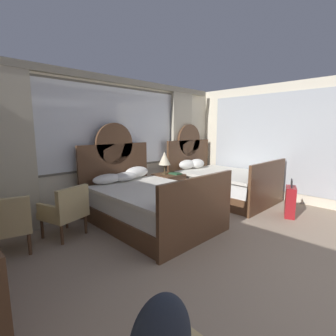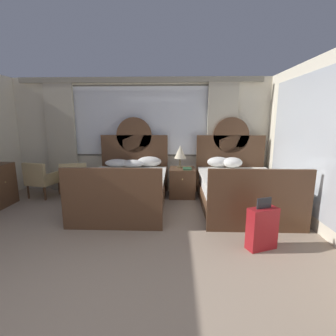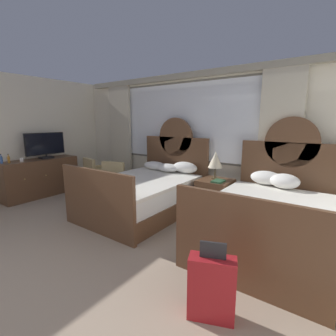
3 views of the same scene
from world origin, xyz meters
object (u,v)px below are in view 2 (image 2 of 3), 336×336
Objects in this scene: bed_near_mirror at (240,188)px; suitcase_on_floor at (262,228)px; armchair_by_window_left at (75,179)px; book_on_nightstand at (187,169)px; table_lamp_on_nightstand at (180,152)px; armchair_by_window_centre at (41,178)px; bed_near_window at (127,187)px; nightstand_between_beds at (182,182)px.

bed_near_mirror is 3.08× the size of suitcase_on_floor.
armchair_by_window_left reaches higher than suitcase_on_floor.
suitcase_on_floor is at bearing -66.95° from book_on_nightstand.
book_on_nightstand is at bearing -50.61° from table_lamp_on_nightstand.
armchair_by_window_left is 0.77m from armchair_by_window_centre.
book_on_nightstand is 0.36× the size of suitcase_on_floor.
nightstand_between_beds is at bearing 29.32° from bed_near_window.
armchair_by_window_left is at bearing -173.44° from table_lamp_on_nightstand.
suitcase_on_floor is (-0.10, -1.63, -0.09)m from bed_near_mirror.
bed_near_mirror is at bearing -0.20° from bed_near_window.
book_on_nightstand is at bearing -47.27° from nightstand_between_beds.
book_on_nightstand is at bearing 1.84° from armchair_by_window_left.
nightstand_between_beds is 0.91× the size of suitcase_on_floor.
book_on_nightstand is (-1.03, 0.53, 0.29)m from bed_near_mirror.
bed_near_window reaches higher than suitcase_on_floor.
nightstand_between_beds is at bearing 4.64° from armchair_by_window_left.
table_lamp_on_nightstand is at bearing 33.31° from bed_near_window.
armchair_by_window_left and armchair_by_window_centre have the same top height.
book_on_nightstand is 0.32× the size of armchair_by_window_centre.
bed_near_window is 2.07m from armchair_by_window_centre.
bed_near_mirror reaches higher than suitcase_on_floor.
bed_near_mirror is at bearing -29.69° from nightstand_between_beds.
table_lamp_on_nightstand is at bearing 123.65° from nightstand_between_beds.
bed_near_mirror is at bearing 86.32° from suitcase_on_floor.
armchair_by_window_centre is at bearing 167.70° from bed_near_window.
suitcase_on_floor is (1.03, -2.28, -0.03)m from nightstand_between_beds.
suitcase_on_floor is (2.16, -1.64, -0.09)m from bed_near_window.
bed_near_mirror reaches higher than table_lamp_on_nightstand.
table_lamp_on_nightstand is 2.68m from suitcase_on_floor.
armchair_by_window_left is at bearing 0.09° from armchair_by_window_centre.
armchair_by_window_centre is at bearing -178.57° from book_on_nightstand.
bed_near_mirror is 2.75× the size of armchair_by_window_centre.
table_lamp_on_nightstand reaches higher than armchair_by_window_centre.
table_lamp_on_nightstand is at bearing 148.63° from bed_near_mirror.
book_on_nightstand is 2.38m from suitcase_on_floor.
suitcase_on_floor is at bearing -31.37° from armchair_by_window_left.
table_lamp_on_nightstand is 0.63× the size of armchair_by_window_left.
book_on_nightstand is (0.11, -0.11, 0.34)m from nightstand_between_beds.
armchair_by_window_left is (-2.34, -0.27, -0.56)m from table_lamp_on_nightstand.
bed_near_window is at bearing -146.69° from table_lamp_on_nightstand.
nightstand_between_beds is 0.81× the size of armchair_by_window_centre.
bed_near_window is 2.75× the size of armchair_by_window_left.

